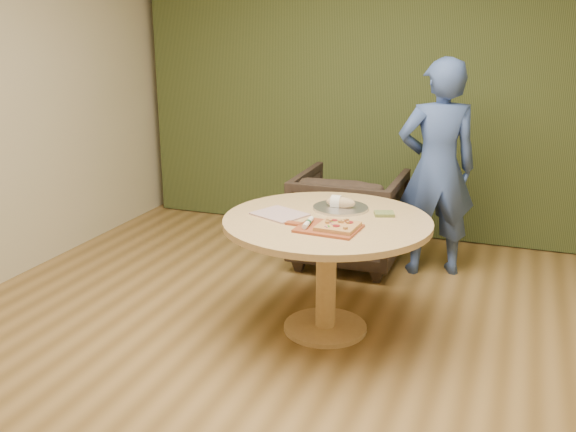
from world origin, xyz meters
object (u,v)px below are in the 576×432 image
(armchair, at_px, (350,213))
(person_standing, at_px, (437,169))
(cutlery_roll, at_px, (308,223))
(bread_roll, at_px, (339,202))
(pizza_paddle, at_px, (327,228))
(flatbread_pizza, at_px, (338,226))
(serving_tray, at_px, (341,208))
(pedestal_table, at_px, (327,240))

(armchair, height_order, person_standing, person_standing)
(cutlery_roll, bearing_deg, bread_roll, 77.28)
(pizza_paddle, xyz_separation_m, person_standing, (0.42, 1.46, 0.08))
(flatbread_pizza, relative_size, person_standing, 0.14)
(pizza_paddle, relative_size, serving_tray, 1.28)
(bread_roll, relative_size, person_standing, 0.12)
(armchair, xyz_separation_m, person_standing, (0.67, 0.03, 0.41))
(pizza_paddle, xyz_separation_m, flatbread_pizza, (0.07, 0.00, 0.02))
(cutlery_roll, relative_size, armchair, 0.24)
(serving_tray, bearing_deg, cutlery_roll, -99.37)
(flatbread_pizza, xyz_separation_m, armchair, (-0.31, 1.43, -0.36))
(pedestal_table, height_order, cutlery_roll, cutlery_roll)
(armchair, bearing_deg, pizza_paddle, 99.51)
(armchair, relative_size, person_standing, 0.51)
(serving_tray, bearing_deg, pizza_paddle, -84.48)
(pizza_paddle, bearing_deg, pedestal_table, 110.76)
(cutlery_roll, bearing_deg, serving_tray, 76.15)
(pizza_paddle, relative_size, person_standing, 0.27)
(pedestal_table, distance_m, serving_tray, 0.27)
(bread_roll, bearing_deg, pizza_paddle, -83.32)
(armchair, distance_m, person_standing, 0.78)
(pedestal_table, height_order, bread_roll, bread_roll)
(pedestal_table, relative_size, pizza_paddle, 2.81)
(pizza_paddle, bearing_deg, person_standing, 78.01)
(pizza_paddle, height_order, bread_roll, bread_roll)
(serving_tray, xyz_separation_m, person_standing, (0.46, 1.02, 0.08))
(pizza_paddle, bearing_deg, serving_tray, 99.63)
(cutlery_roll, relative_size, bread_roll, 1.03)
(pedestal_table, bearing_deg, pizza_paddle, -73.35)
(person_standing, bearing_deg, armchair, -19.20)
(flatbread_pizza, height_order, serving_tray, flatbread_pizza)
(pedestal_table, bearing_deg, serving_tray, 85.21)
(pizza_paddle, height_order, armchair, armchair)
(pedestal_table, relative_size, flatbread_pizza, 5.45)
(cutlery_roll, relative_size, serving_tray, 0.56)
(pizza_paddle, relative_size, flatbread_pizza, 1.94)
(flatbread_pizza, bearing_deg, person_standing, 76.27)
(flatbread_pizza, relative_size, bread_roll, 1.22)
(pedestal_table, distance_m, pizza_paddle, 0.26)
(armchair, bearing_deg, pedestal_table, 98.31)
(bread_roll, xyz_separation_m, person_standing, (0.47, 1.02, 0.04))
(cutlery_roll, relative_size, person_standing, 0.12)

